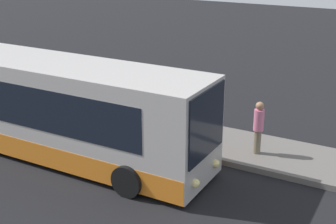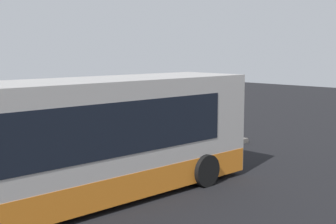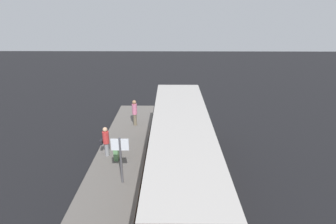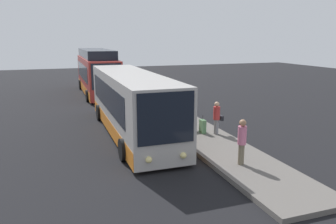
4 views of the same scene
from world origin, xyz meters
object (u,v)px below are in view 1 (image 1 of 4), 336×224
object	(u,v)px
passenger_boarding	(166,99)
suitcase	(150,116)
sign_post	(96,85)
bus_lead	(50,108)
passenger_waiting	(259,125)

from	to	relation	value
passenger_boarding	suitcase	world-z (taller)	passenger_boarding
suitcase	passenger_boarding	bearing A→B (deg)	57.78
passenger_boarding	sign_post	distance (m)	2.66
bus_lead	passenger_boarding	xyz separation A→B (m)	(2.21, 3.81, -0.47)
bus_lead	passenger_waiting	size ratio (longest dim) A/B	6.39
suitcase	sign_post	distance (m)	2.31
passenger_waiting	bus_lead	bearing A→B (deg)	-153.29
passenger_boarding	suitcase	bearing A→B (deg)	-123.02
sign_post	passenger_boarding	bearing A→B (deg)	28.05
bus_lead	sign_post	distance (m)	2.59
bus_lead	suitcase	size ratio (longest dim) A/B	12.08
sign_post	suitcase	bearing A→B (deg)	18.26
passenger_boarding	sign_post	xyz separation A→B (m)	(-2.29, -1.22, 0.56)
passenger_boarding	bus_lead	bearing A→B (deg)	-120.90
passenger_boarding	passenger_waiting	distance (m)	4.03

